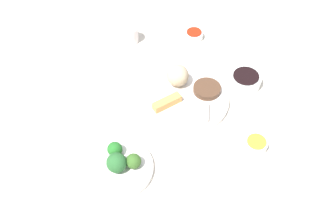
{
  "coord_description": "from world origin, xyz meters",
  "views": [
    {
      "loc": [
        0.75,
        0.17,
        0.91
      ],
      "look_at": [
        0.08,
        -0.03,
        0.06
      ],
      "focal_mm": 40.2,
      "sensor_mm": 36.0,
      "label": 1
    }
  ],
  "objects": [
    {
      "name": "sauce_ramekin_hot_mustard_liquid",
      "position": [
        0.1,
        0.23,
        0.05
      ],
      "size": [
        0.05,
        0.05,
        0.0
      ],
      "primitive_type": "cylinder",
      "color": "yellow",
      "rests_on": "sauce_ramekin_hot_mustard"
    },
    {
      "name": "sauce_ramekin_sweet_and_sour_liquid",
      "position": [
        -0.32,
        -0.05,
        0.05
      ],
      "size": [
        0.05,
        0.05,
        0.0
      ],
      "primitive_type": "cylinder",
      "color": "red",
      "rests_on": "sauce_ramekin_sweet_and_sour"
    },
    {
      "name": "spring_roll",
      "position": [
        0.03,
        -0.05,
        0.05
      ],
      "size": [
        0.09,
        0.08,
        0.02
      ],
      "primitive_type": "cube",
      "rotation": [
        0.0,
        0.0,
        2.44
      ],
      "color": "#D3944C",
      "rests_on": "main_plate"
    },
    {
      "name": "soy_sauce_bowl_liquid",
      "position": [
        -0.14,
        0.16,
        0.06
      ],
      "size": [
        0.08,
        0.08,
        0.0
      ],
      "primitive_type": "cylinder",
      "color": "black",
      "rests_on": "soy_sauce_bowl"
    },
    {
      "name": "main_plate",
      "position": [
        -0.01,
        0.0,
        0.03
      ],
      "size": [
        0.27,
        0.27,
        0.02
      ],
      "primitive_type": "cylinder",
      "color": "white",
      "rests_on": "tabletop"
    },
    {
      "name": "stir_fry_heap",
      "position": [
        -0.06,
        0.06,
        0.05
      ],
      "size": [
        0.09,
        0.09,
        0.02
      ],
      "primitive_type": "cylinder",
      "color": "#4F3423",
      "rests_on": "main_plate"
    },
    {
      "name": "broccoli_plate",
      "position": [
        0.28,
        -0.11,
        0.03
      ],
      "size": [
        0.19,
        0.19,
        0.01
      ],
      "primitive_type": "cylinder",
      "color": "white",
      "rests_on": "tabletop"
    },
    {
      "name": "broccoli_floret_1",
      "position": [
        0.24,
        -0.14,
        0.06
      ],
      "size": [
        0.04,
        0.04,
        0.04
      ],
      "primitive_type": "sphere",
      "color": "#246C25",
      "rests_on": "broccoli_plate"
    },
    {
      "name": "soy_sauce_bowl",
      "position": [
        -0.14,
        0.16,
        0.04
      ],
      "size": [
        0.1,
        0.1,
        0.04
      ],
      "primitive_type": "cylinder",
      "color": "white",
      "rests_on": "tabletop"
    },
    {
      "name": "tabletop",
      "position": [
        0.0,
        0.0,
        0.01
      ],
      "size": [
        2.2,
        2.2,
        0.02
      ],
      "primitive_type": "cube",
      "color": "beige",
      "rests_on": "ground"
    },
    {
      "name": "sauce_ramekin_sweet_and_sour",
      "position": [
        -0.32,
        -0.05,
        0.03
      ],
      "size": [
        0.07,
        0.07,
        0.02
      ],
      "primitive_type": "cylinder",
      "color": "white",
      "rests_on": "tabletop"
    },
    {
      "name": "teacup",
      "position": [
        -0.24,
        -0.27,
        0.05
      ],
      "size": [
        0.06,
        0.06,
        0.06
      ],
      "primitive_type": "cylinder",
      "color": "white",
      "rests_on": "tabletop"
    },
    {
      "name": "broccoli_floret_0",
      "position": [
        0.29,
        -0.11,
        0.06
      ],
      "size": [
        0.06,
        0.06,
        0.06
      ],
      "primitive_type": "sphere",
      "color": "#29602D",
      "rests_on": "broccoli_plate"
    },
    {
      "name": "sauce_ramekin_hot_mustard",
      "position": [
        0.1,
        0.23,
        0.03
      ],
      "size": [
        0.07,
        0.07,
        0.02
      ],
      "primitive_type": "cylinder",
      "color": "white",
      "rests_on": "tabletop"
    },
    {
      "name": "crab_rangoon_wonton",
      "position": [
        0.04,
        0.05,
        0.04
      ],
      "size": [
        0.08,
        0.08,
        0.02
      ],
      "primitive_type": "cube",
      "rotation": [
        0.0,
        0.0,
        0.21
      ],
      "color": "beige",
      "rests_on": "main_plate"
    },
    {
      "name": "broccoli_floret_2",
      "position": [
        0.26,
        -0.07,
        0.06
      ],
      "size": [
        0.04,
        0.04,
        0.04
      ],
      "primitive_type": "sphere",
      "color": "#386225",
      "rests_on": "broccoli_plate"
    },
    {
      "name": "rice_scoop",
      "position": [
        -0.07,
        -0.04,
        0.07
      ],
      "size": [
        0.07,
        0.07,
        0.07
      ],
      "primitive_type": "sphere",
      "color": "tan",
      "rests_on": "main_plate"
    }
  ]
}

